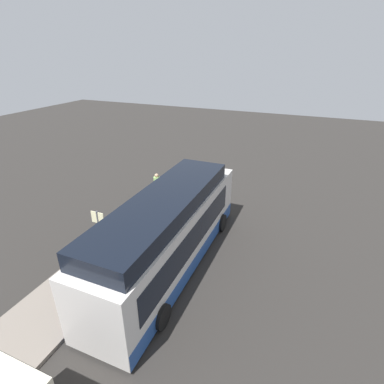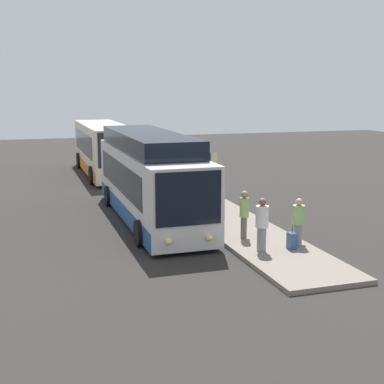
{
  "view_description": "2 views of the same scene",
  "coord_description": "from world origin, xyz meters",
  "px_view_note": "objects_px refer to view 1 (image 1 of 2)",
  "views": [
    {
      "loc": [
        -9.74,
        -5.28,
        9.16
      ],
      "look_at": [
        4.32,
        0.65,
        1.91
      ],
      "focal_mm": 28.0,
      "sensor_mm": 36.0,
      "label": 1
    },
    {
      "loc": [
        22.25,
        -5.11,
        5.57
      ],
      "look_at": [
        4.32,
        0.65,
        1.91
      ],
      "focal_mm": 50.0,
      "sensor_mm": 36.0,
      "label": 2
    }
  ],
  "objects_px": {
    "passenger_waiting": "(179,185)",
    "trash_bin": "(124,243)",
    "passenger_with_bags": "(157,185)",
    "sign_post": "(99,229)",
    "bus_lead": "(170,234)",
    "passenger_boarding": "(168,195)",
    "suitcase": "(166,192)"
  },
  "relations": [
    {
      "from": "passenger_waiting",
      "to": "trash_bin",
      "type": "bearing_deg",
      "value": 36.13
    },
    {
      "from": "passenger_with_bags",
      "to": "sign_post",
      "type": "relative_size",
      "value": 0.66
    },
    {
      "from": "bus_lead",
      "to": "passenger_waiting",
      "type": "xyz_separation_m",
      "value": [
        6.13,
        2.39,
        -0.55
      ]
    },
    {
      "from": "passenger_boarding",
      "to": "sign_post",
      "type": "xyz_separation_m",
      "value": [
        -5.5,
        0.65,
        0.63
      ]
    },
    {
      "from": "trash_bin",
      "to": "bus_lead",
      "type": "bearing_deg",
      "value": -90.63
    },
    {
      "from": "sign_post",
      "to": "bus_lead",
      "type": "bearing_deg",
      "value": -72.26
    },
    {
      "from": "suitcase",
      "to": "bus_lead",
      "type": "bearing_deg",
      "value": -150.78
    },
    {
      "from": "passenger_boarding",
      "to": "passenger_with_bags",
      "type": "height_order",
      "value": "passenger_boarding"
    },
    {
      "from": "passenger_with_bags",
      "to": "trash_bin",
      "type": "height_order",
      "value": "passenger_with_bags"
    },
    {
      "from": "suitcase",
      "to": "trash_bin",
      "type": "distance_m",
      "value": 6.26
    },
    {
      "from": "suitcase",
      "to": "sign_post",
      "type": "height_order",
      "value": "sign_post"
    },
    {
      "from": "suitcase",
      "to": "passenger_boarding",
      "type": "bearing_deg",
      "value": -148.56
    },
    {
      "from": "passenger_waiting",
      "to": "sign_post",
      "type": "xyz_separation_m",
      "value": [
        -7.12,
        0.7,
        0.63
      ]
    },
    {
      "from": "bus_lead",
      "to": "trash_bin",
      "type": "distance_m",
      "value": 2.87
    },
    {
      "from": "passenger_waiting",
      "to": "suitcase",
      "type": "relative_size",
      "value": 2.27
    },
    {
      "from": "trash_bin",
      "to": "passenger_boarding",
      "type": "bearing_deg",
      "value": -2.12
    },
    {
      "from": "passenger_boarding",
      "to": "sign_post",
      "type": "height_order",
      "value": "sign_post"
    },
    {
      "from": "bus_lead",
      "to": "suitcase",
      "type": "height_order",
      "value": "bus_lead"
    },
    {
      "from": "trash_bin",
      "to": "passenger_waiting",
      "type": "bearing_deg",
      "value": -2.01
    },
    {
      "from": "passenger_with_bags",
      "to": "sign_post",
      "type": "height_order",
      "value": "sign_post"
    },
    {
      "from": "sign_post",
      "to": "passenger_with_bags",
      "type": "bearing_deg",
      "value": 6.96
    },
    {
      "from": "passenger_boarding",
      "to": "passenger_waiting",
      "type": "relative_size",
      "value": 0.97
    },
    {
      "from": "passenger_boarding",
      "to": "bus_lead",
      "type": "bearing_deg",
      "value": 147.24
    },
    {
      "from": "passenger_with_bags",
      "to": "suitcase",
      "type": "distance_m",
      "value": 0.84
    },
    {
      "from": "bus_lead",
      "to": "passenger_boarding",
      "type": "height_order",
      "value": "bus_lead"
    },
    {
      "from": "bus_lead",
      "to": "suitcase",
      "type": "bearing_deg",
      "value": 29.22
    },
    {
      "from": "passenger_waiting",
      "to": "trash_bin",
      "type": "xyz_separation_m",
      "value": [
        -6.1,
        0.21,
        -0.66
      ]
    },
    {
      "from": "bus_lead",
      "to": "sign_post",
      "type": "distance_m",
      "value": 3.24
    },
    {
      "from": "bus_lead",
      "to": "sign_post",
      "type": "bearing_deg",
      "value": 107.74
    },
    {
      "from": "passenger_with_bags",
      "to": "bus_lead",
      "type": "bearing_deg",
      "value": 159.3
    },
    {
      "from": "passenger_boarding",
      "to": "sign_post",
      "type": "relative_size",
      "value": 0.7
    },
    {
      "from": "passenger_boarding",
      "to": "trash_bin",
      "type": "distance_m",
      "value": 4.53
    }
  ]
}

